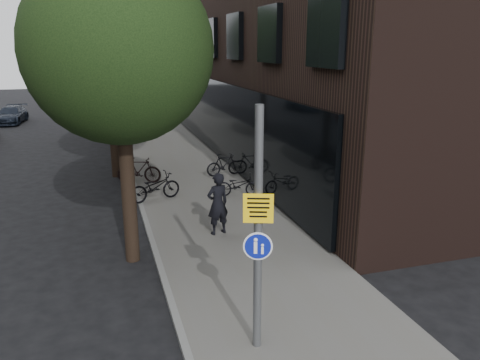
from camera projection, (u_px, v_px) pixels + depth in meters
name	position (u px, v px, depth m)	size (l,w,h in m)	color
ground	(293.00, 342.00, 8.83)	(120.00, 120.00, 0.00)	black
sidewalk	(196.00, 189.00, 18.07)	(4.50, 60.00, 0.12)	#5C5A55
curb_edge	(137.00, 194.00, 17.44)	(0.15, 60.00, 0.13)	slate
street_tree_near	(122.00, 58.00, 10.97)	(4.40, 4.40, 7.50)	black
street_tree_mid	(109.00, 53.00, 18.78)	(5.00, 5.00, 7.80)	black
street_tree_far	(104.00, 51.00, 27.05)	(5.00, 5.00, 7.80)	black
signpost	(258.00, 233.00, 7.94)	(0.49, 0.20, 4.39)	#595B5E
pedestrian	(218.00, 204.00, 13.39)	(0.67, 0.44, 1.83)	black
parked_bike_facade_near	(238.00, 185.00, 16.90)	(0.56, 1.60, 0.84)	black
parked_bike_facade_far	(224.00, 165.00, 19.61)	(0.44, 1.56, 0.94)	black
parked_bike_curb_near	(155.00, 187.00, 16.43)	(0.66, 1.88, 0.99)	black
parked_bike_curb_far	(139.00, 170.00, 18.54)	(0.49, 1.74, 1.05)	black
parked_car_far	(11.00, 115.00, 33.65)	(1.68, 4.14, 1.20)	black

